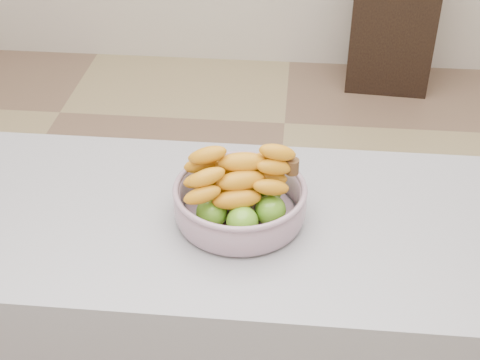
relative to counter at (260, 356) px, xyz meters
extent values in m
plane|color=#9C8A60|center=(0.00, 0.73, -0.45)|extent=(4.00, 4.00, 0.00)
cube|color=gray|center=(0.00, 0.00, 0.00)|extent=(2.00, 0.60, 0.90)
cube|color=black|center=(0.57, 2.51, -0.04)|extent=(0.48, 0.40, 0.82)
cylinder|color=#9BADBA|center=(-0.05, 0.00, 0.46)|extent=(0.24, 0.24, 0.01)
torus|color=#9BADBA|center=(-0.05, 0.00, 0.53)|extent=(0.29, 0.29, 0.01)
sphere|color=#4E8917|center=(-0.04, -0.07, 0.49)|extent=(0.07, 0.07, 0.07)
sphere|color=#4E8917|center=(0.01, -0.03, 0.49)|extent=(0.07, 0.07, 0.07)
sphere|color=#4E8917|center=(0.00, 0.05, 0.49)|extent=(0.07, 0.07, 0.07)
sphere|color=#4E8917|center=(-0.06, 0.07, 0.49)|extent=(0.07, 0.07, 0.07)
sphere|color=#4E8917|center=(-0.12, 0.03, 0.49)|extent=(0.07, 0.07, 0.07)
sphere|color=#4E8917|center=(-0.11, -0.05, 0.49)|extent=(0.07, 0.07, 0.07)
ellipsoid|color=orange|center=(-0.05, -0.05, 0.53)|extent=(0.18, 0.09, 0.04)
ellipsoid|color=orange|center=(-0.06, 0.00, 0.53)|extent=(0.18, 0.07, 0.04)
ellipsoid|color=orange|center=(-0.07, 0.04, 0.53)|extent=(0.18, 0.05, 0.04)
ellipsoid|color=orange|center=(-0.05, -0.02, 0.57)|extent=(0.18, 0.10, 0.04)
ellipsoid|color=orange|center=(-0.06, 0.02, 0.57)|extent=(0.18, 0.05, 0.04)
ellipsoid|color=orange|center=(-0.05, 0.00, 0.59)|extent=(0.18, 0.07, 0.04)
cylinder|color=#462D16|center=(0.06, 0.02, 0.58)|extent=(0.03, 0.03, 0.03)
camera|label=1|loc=(0.06, -1.14, 1.36)|focal=50.00mm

